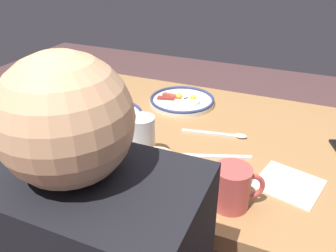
# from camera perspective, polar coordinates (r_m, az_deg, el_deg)

# --- Properties ---
(dining_table) EXTENTS (1.24, 0.78, 0.75)m
(dining_table) POSITION_cam_1_polar(r_m,az_deg,el_deg) (1.15, 4.16, -5.68)
(dining_table) COLOR #A27344
(dining_table) RESTS_ON ground_plane
(plate_near_main) EXTENTS (0.26, 0.26, 0.05)m
(plate_near_main) POSITION_cam_1_polar(r_m,az_deg,el_deg) (1.19, -10.59, 1.67)
(plate_near_main) COLOR silver
(plate_near_main) RESTS_ON dining_table
(plate_center_pancakes) EXTENTS (0.25, 0.25, 0.04)m
(plate_center_pancakes) POSITION_cam_1_polar(r_m,az_deg,el_deg) (1.29, 2.38, 4.33)
(plate_center_pancakes) COLOR silver
(plate_center_pancakes) RESTS_ON dining_table
(coffee_mug) EXTENTS (0.12, 0.09, 0.10)m
(coffee_mug) POSITION_cam_1_polar(r_m,az_deg,el_deg) (0.80, 10.85, -10.01)
(coffee_mug) COLOR #BF4C47
(coffee_mug) RESTS_ON dining_table
(drinking_glass) EXTENTS (0.07, 0.07, 0.13)m
(drinking_glass) POSITION_cam_1_polar(r_m,az_deg,el_deg) (0.94, -4.34, -2.56)
(drinking_glass) COLOR silver
(drinking_glass) RESTS_ON dining_table
(paper_napkin) EXTENTS (0.18, 0.17, 0.00)m
(paper_napkin) POSITION_cam_1_polar(r_m,az_deg,el_deg) (0.93, 19.63, -9.14)
(paper_napkin) COLOR white
(paper_napkin) RESTS_ON dining_table
(fork_near) EXTENTS (0.19, 0.09, 0.01)m
(fork_near) POSITION_cam_1_polar(r_m,az_deg,el_deg) (0.98, 8.08, -5.09)
(fork_near) COLOR silver
(fork_near) RESTS_ON dining_table
(tea_spoon) EXTENTS (0.21, 0.05, 0.01)m
(tea_spoon) POSITION_cam_1_polar(r_m,az_deg,el_deg) (1.09, 9.26, -1.39)
(tea_spoon) COLOR silver
(tea_spoon) RESTS_ON dining_table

